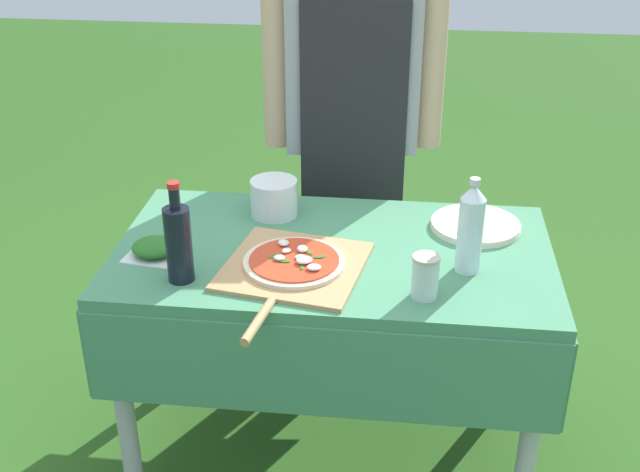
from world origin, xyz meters
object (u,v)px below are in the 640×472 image
object	(u,v)px
water_bottle	(471,228)
herb_container	(154,248)
mixing_tub	(274,198)
pizza_on_peel	(293,266)
oil_bottle	(178,242)
prep_table	(333,282)
plate_stack	(475,225)
sauce_jar	(425,279)
person_cook	(353,105)

from	to	relation	value
water_bottle	herb_container	world-z (taller)	water_bottle
mixing_tub	pizza_on_peel	bearing A→B (deg)	-72.21
herb_container	oil_bottle	bearing A→B (deg)	-47.72
water_bottle	mixing_tub	world-z (taller)	water_bottle
prep_table	pizza_on_peel	xyz separation A→B (m)	(-0.10, -0.13, 0.13)
prep_table	pizza_on_peel	size ratio (longest dim) A/B	2.16
oil_bottle	water_bottle	distance (m)	0.78
water_bottle	herb_container	xyz separation A→B (m)	(-0.88, -0.02, -0.11)
plate_stack	water_bottle	bearing A→B (deg)	-98.33
sauce_jar	pizza_on_peel	bearing A→B (deg)	164.64
oil_bottle	plate_stack	bearing A→B (deg)	26.35
oil_bottle	mixing_tub	world-z (taller)	oil_bottle
pizza_on_peel	plate_stack	size ratio (longest dim) A/B	2.17
pizza_on_peel	herb_container	world-z (taller)	herb_container
prep_table	mixing_tub	distance (m)	0.34
person_cook	pizza_on_peel	distance (m)	0.80
pizza_on_peel	herb_container	distance (m)	0.41
pizza_on_peel	water_bottle	xyz separation A→B (m)	(0.48, 0.05, 0.12)
herb_container	sauce_jar	world-z (taller)	sauce_jar
prep_table	person_cook	xyz separation A→B (m)	(0.00, 0.63, 0.34)
person_cook	plate_stack	xyz separation A→B (m)	(0.41, -0.45, -0.22)
person_cook	sauce_jar	bearing A→B (deg)	101.18
pizza_on_peel	sauce_jar	distance (m)	0.37
pizza_on_peel	plate_stack	bearing A→B (deg)	41.39
mixing_tub	oil_bottle	bearing A→B (deg)	-113.39
person_cook	sauce_jar	xyz separation A→B (m)	(0.26, -0.86, -0.17)
prep_table	pizza_on_peel	world-z (taller)	pizza_on_peel
person_cook	plate_stack	distance (m)	0.64
person_cook	mixing_tub	xyz separation A→B (m)	(-0.21, -0.42, -0.17)
sauce_jar	prep_table	bearing A→B (deg)	138.49
plate_stack	sauce_jar	bearing A→B (deg)	-110.62
herb_container	water_bottle	bearing A→B (deg)	1.07
herb_container	sauce_jar	size ratio (longest dim) A/B	1.43
prep_table	plate_stack	bearing A→B (deg)	23.62
prep_table	plate_stack	distance (m)	0.47
water_bottle	mixing_tub	xyz separation A→B (m)	(-0.58, 0.28, -0.07)
mixing_tub	sauce_jar	world-z (taller)	sauce_jar
person_cook	oil_bottle	size ratio (longest dim) A/B	5.77
prep_table	mixing_tub	bearing A→B (deg)	134.97
pizza_on_peel	oil_bottle	size ratio (longest dim) A/B	2.07
oil_bottle	person_cook	bearing A→B (deg)	65.00
oil_bottle	sauce_jar	bearing A→B (deg)	-1.19
herb_container	pizza_on_peel	bearing A→B (deg)	-5.39
pizza_on_peel	prep_table	bearing A→B (deg)	63.47
prep_table	mixing_tub	xyz separation A→B (m)	(-0.21, 0.21, 0.17)
person_cook	herb_container	world-z (taller)	person_cook
water_bottle	pizza_on_peel	bearing A→B (deg)	-173.47
prep_table	herb_container	xyz separation A→B (m)	(-0.50, -0.09, 0.13)
person_cook	sauce_jar	world-z (taller)	person_cook
oil_bottle	pizza_on_peel	bearing A→B (deg)	16.21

